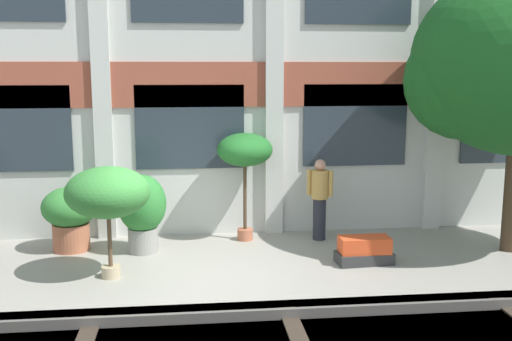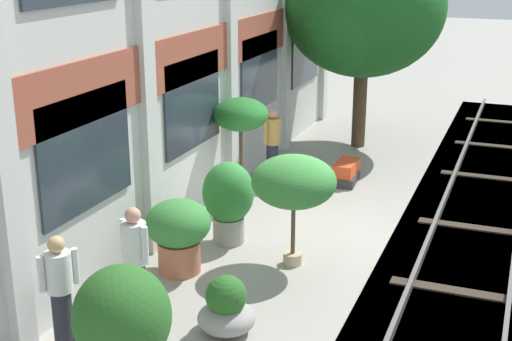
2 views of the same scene
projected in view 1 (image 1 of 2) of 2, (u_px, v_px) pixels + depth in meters
name	position (u px, v px, depth m)	size (l,w,h in m)	color
ground_plane	(193.00, 276.00, 9.98)	(80.00, 80.00, 0.00)	#9E998E
apartment_facade	(189.00, 64.00, 12.13)	(17.50, 0.64, 7.04)	silver
potted_plant_fluted_column	(70.00, 214.00, 11.31)	(1.05, 1.05, 1.22)	#B76647
potted_plant_tall_urn	(245.00, 152.00, 11.80)	(1.10, 1.10, 2.17)	#B76647
potted_plant_glazed_jar	(142.00, 209.00, 11.17)	(0.91, 0.91, 1.48)	gray
potted_plant_low_pan	(108.00, 193.00, 9.71)	(1.37, 1.37, 1.86)	tan
potted_plant_square_trough	(364.00, 251.00, 10.62)	(1.02, 0.55, 0.48)	#333333
resident_near_plants	(320.00, 197.00, 11.99)	(0.49, 0.34, 1.64)	#282833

